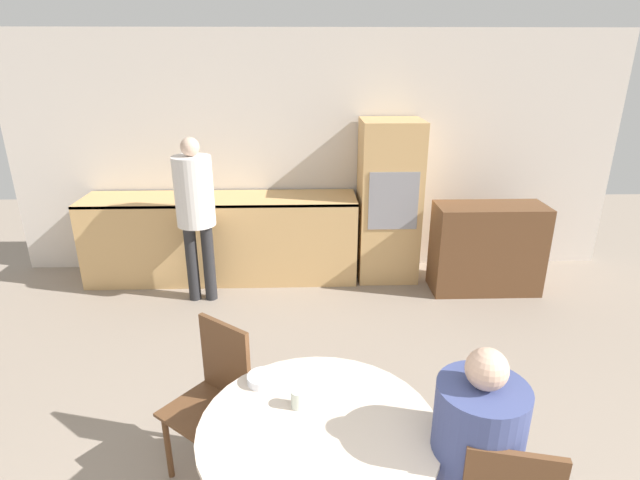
{
  "coord_description": "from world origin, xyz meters",
  "views": [
    {
      "loc": [
        -0.13,
        -0.36,
        2.37
      ],
      "look_at": [
        -0.02,
        2.94,
        1.12
      ],
      "focal_mm": 28.0,
      "sensor_mm": 36.0,
      "label": 1
    }
  ],
  "objects_px": {
    "oven_unit": "(388,201)",
    "person_standing": "(195,203)",
    "cup": "(298,399)",
    "sideboard": "(487,248)",
    "person_seated": "(477,460)",
    "bowl_near": "(263,379)",
    "dining_table": "(319,469)",
    "chair_far_left": "(215,391)"
  },
  "relations": [
    {
      "from": "oven_unit",
      "to": "person_standing",
      "type": "distance_m",
      "value": 2.02
    },
    {
      "from": "person_standing",
      "to": "cup",
      "type": "height_order",
      "value": "person_standing"
    },
    {
      "from": "sideboard",
      "to": "person_seated",
      "type": "height_order",
      "value": "person_seated"
    },
    {
      "from": "sideboard",
      "to": "bowl_near",
      "type": "distance_m",
      "value": 3.33
    },
    {
      "from": "dining_table",
      "to": "cup",
      "type": "distance_m",
      "value": 0.34
    },
    {
      "from": "cup",
      "to": "dining_table",
      "type": "bearing_deg",
      "value": -56.37
    },
    {
      "from": "oven_unit",
      "to": "person_standing",
      "type": "height_order",
      "value": "oven_unit"
    },
    {
      "from": "person_seated",
      "to": "chair_far_left",
      "type": "bearing_deg",
      "value": 148.79
    },
    {
      "from": "bowl_near",
      "to": "chair_far_left",
      "type": "bearing_deg",
      "value": 140.68
    },
    {
      "from": "sideboard",
      "to": "dining_table",
      "type": "height_order",
      "value": "sideboard"
    },
    {
      "from": "oven_unit",
      "to": "cup",
      "type": "relative_size",
      "value": 19.14
    },
    {
      "from": "person_standing",
      "to": "cup",
      "type": "distance_m",
      "value": 2.83
    },
    {
      "from": "bowl_near",
      "to": "cup",
      "type": "bearing_deg",
      "value": -45.76
    },
    {
      "from": "oven_unit",
      "to": "chair_far_left",
      "type": "distance_m",
      "value": 3.09
    },
    {
      "from": "dining_table",
      "to": "person_seated",
      "type": "height_order",
      "value": "person_seated"
    },
    {
      "from": "oven_unit",
      "to": "bowl_near",
      "type": "xyz_separation_m",
      "value": [
        -1.13,
        -2.97,
        -0.07
      ]
    },
    {
      "from": "sideboard",
      "to": "bowl_near",
      "type": "height_order",
      "value": "sideboard"
    },
    {
      "from": "person_seated",
      "to": "cup",
      "type": "xyz_separation_m",
      "value": [
        -0.77,
        0.32,
        0.08
      ]
    },
    {
      "from": "chair_far_left",
      "to": "cup",
      "type": "height_order",
      "value": "chair_far_left"
    },
    {
      "from": "person_seated",
      "to": "sideboard",
      "type": "bearing_deg",
      "value": 69.6
    },
    {
      "from": "chair_far_left",
      "to": "person_standing",
      "type": "bearing_deg",
      "value": 141.73
    },
    {
      "from": "dining_table",
      "to": "cup",
      "type": "relative_size",
      "value": 12.35
    },
    {
      "from": "dining_table",
      "to": "oven_unit",
      "type": "bearing_deg",
      "value": 75.62
    },
    {
      "from": "oven_unit",
      "to": "cup",
      "type": "xyz_separation_m",
      "value": [
        -0.94,
        -3.16,
        -0.05
      ]
    },
    {
      "from": "dining_table",
      "to": "cup",
      "type": "height_order",
      "value": "cup"
    },
    {
      "from": "bowl_near",
      "to": "person_standing",
      "type": "bearing_deg",
      "value": 108.59
    },
    {
      "from": "person_standing",
      "to": "bowl_near",
      "type": "relative_size",
      "value": 10.21
    },
    {
      "from": "cup",
      "to": "person_standing",
      "type": "bearing_deg",
      "value": 110.94
    },
    {
      "from": "sideboard",
      "to": "person_seated",
      "type": "bearing_deg",
      "value": -110.4
    },
    {
      "from": "oven_unit",
      "to": "cup",
      "type": "height_order",
      "value": "oven_unit"
    },
    {
      "from": "chair_far_left",
      "to": "dining_table",
      "type": "bearing_deg",
      "value": -6.39
    },
    {
      "from": "dining_table",
      "to": "chair_far_left",
      "type": "distance_m",
      "value": 0.82
    },
    {
      "from": "sideboard",
      "to": "dining_table",
      "type": "relative_size",
      "value": 0.99
    },
    {
      "from": "dining_table",
      "to": "sideboard",
      "type": "bearing_deg",
      "value": 57.84
    },
    {
      "from": "dining_table",
      "to": "person_seated",
      "type": "distance_m",
      "value": 0.73
    },
    {
      "from": "dining_table",
      "to": "person_seated",
      "type": "relative_size",
      "value": 0.88
    },
    {
      "from": "person_seated",
      "to": "person_standing",
      "type": "height_order",
      "value": "person_standing"
    },
    {
      "from": "oven_unit",
      "to": "person_seated",
      "type": "bearing_deg",
      "value": -92.8
    },
    {
      "from": "person_seated",
      "to": "person_standing",
      "type": "xyz_separation_m",
      "value": [
        -1.78,
        2.95,
        0.29
      ]
    },
    {
      "from": "dining_table",
      "to": "chair_far_left",
      "type": "bearing_deg",
      "value": 135.16
    },
    {
      "from": "cup",
      "to": "oven_unit",
      "type": "bearing_deg",
      "value": 73.47
    },
    {
      "from": "oven_unit",
      "to": "sideboard",
      "type": "bearing_deg",
      "value": -22.54
    }
  ]
}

